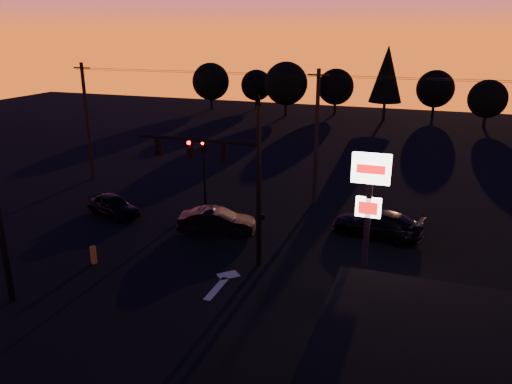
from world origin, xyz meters
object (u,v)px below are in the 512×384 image
(pylon_sign, at_px, (369,200))
(suv_parked, at_px, (440,366))
(traffic_signal_mast, at_px, (228,168))
(car_left, at_px, (113,205))
(bollard, at_px, (93,255))
(car_mid, at_px, (217,221))
(car_right, at_px, (377,224))
(secondary_signal, at_px, (204,163))

(pylon_sign, bearing_deg, suv_parked, -50.58)
(traffic_signal_mast, relative_size, car_left, 2.15)
(pylon_sign, relative_size, bollard, 7.48)
(car_mid, bearing_deg, suv_parked, -139.75)
(car_mid, distance_m, car_right, 9.19)
(traffic_signal_mast, distance_m, pylon_sign, 7.52)
(pylon_sign, bearing_deg, bollard, -179.29)
(traffic_signal_mast, distance_m, car_mid, 5.58)
(pylon_sign, relative_size, car_mid, 1.53)
(secondary_signal, bearing_deg, car_left, -139.06)
(car_right, distance_m, suv_parked, 12.52)
(secondary_signal, height_order, car_right, secondary_signal)
(car_mid, height_order, suv_parked, car_mid)
(bollard, relative_size, car_left, 0.23)
(bollard, distance_m, suv_parked, 17.00)
(bollard, xyz_separation_m, car_right, (13.12, 8.37, 0.30))
(traffic_signal_mast, bearing_deg, suv_parked, -31.67)
(car_left, relative_size, car_mid, 0.90)
(car_left, distance_m, car_mid, 7.46)
(car_right, bearing_deg, car_mid, -61.36)
(suv_parked, bearing_deg, bollard, 164.05)
(car_right, height_order, suv_parked, car_right)
(pylon_sign, bearing_deg, car_mid, 148.72)
(car_mid, height_order, car_right, car_right)
(secondary_signal, relative_size, car_mid, 0.98)
(traffic_signal_mast, distance_m, car_right, 9.79)
(traffic_signal_mast, distance_m, car_left, 10.97)
(traffic_signal_mast, height_order, suv_parked, traffic_signal_mast)
(bollard, bearing_deg, pylon_sign, 0.71)
(pylon_sign, distance_m, car_right, 9.21)
(pylon_sign, bearing_deg, traffic_signal_mast, 160.64)
(traffic_signal_mast, bearing_deg, car_mid, 123.67)
(car_mid, bearing_deg, traffic_signal_mast, -158.72)
(secondary_signal, distance_m, pylon_sign, 15.75)
(car_right, bearing_deg, suv_parked, 27.95)
(car_right, relative_size, suv_parked, 1.12)
(traffic_signal_mast, xyz_separation_m, suv_parked, (10.24, -6.32, -4.29))
(traffic_signal_mast, relative_size, car_mid, 1.94)
(secondary_signal, distance_m, car_right, 11.99)
(car_mid, bearing_deg, car_left, 73.99)
(car_mid, distance_m, suv_parked, 15.44)
(car_left, height_order, suv_parked, car_left)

